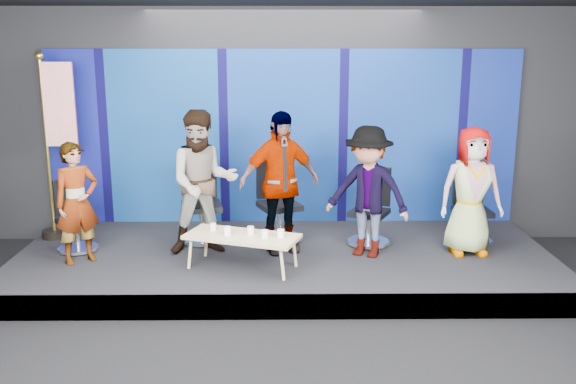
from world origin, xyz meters
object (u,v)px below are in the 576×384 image
panelist_e (471,191)px  mug_c (251,231)px  chair_a (75,227)px  mug_b (227,231)px  panelist_b (203,183)px  mug_d (265,234)px  panelist_d (368,192)px  panelist_c (279,182)px  mug_a (213,227)px  mug_e (281,233)px  chair_d (370,219)px  flag_stand (56,142)px  chair_c (278,213)px  chair_e (471,218)px  coffee_table (242,238)px  panelist_a (77,203)px  chair_b (202,214)px

panelist_e → mug_c: bearing=-172.2°
chair_a → mug_b: size_ratio=9.05×
panelist_b → mug_d: (0.81, -0.73, -0.47)m
panelist_b → panelist_d: bearing=-15.9°
panelist_c → mug_c: panelist_c is taller
chair_a → mug_a: (1.88, -0.52, 0.16)m
mug_a → mug_e: bearing=-19.7°
chair_a → chair_d: bearing=-34.4°
panelist_d → flag_stand: 4.30m
chair_c → flag_stand: size_ratio=0.44×
mug_e → panelist_e: bearing=14.5°
chair_c → mug_c: 1.18m
panelist_c → flag_stand: (-3.06, 0.63, 0.44)m
panelist_b → chair_e: bearing=-5.5°
mug_d → flag_stand: 3.32m
chair_a → flag_stand: flag_stand is taller
chair_c → mug_d: (-0.15, -1.27, 0.09)m
panelist_e → coffee_table: (-2.92, -0.53, -0.45)m
panelist_b → mug_d: bearing=-53.7°
panelist_a → chair_d: bearing=-27.4°
chair_a → panelist_e: size_ratio=0.56×
panelist_b → mug_c: bearing=-54.8°
mug_b → panelist_a: bearing=172.4°
mug_b → panelist_c: bearing=45.2°
chair_e → panelist_e: 0.70m
panelist_b → chair_d: bearing=-3.1°
panelist_c → mug_d: 0.91m
panelist_b → chair_e: (3.62, 0.39, -0.60)m
mug_a → mug_d: size_ratio=0.94×
coffee_table → flag_stand: flag_stand is taller
panelist_a → panelist_c: 2.54m
mug_c → mug_d: mug_c is taller
chair_a → coffee_table: size_ratio=0.63×
panelist_c → coffee_table: size_ratio=1.25×
chair_a → coffee_table: 2.36m
coffee_table → flag_stand: size_ratio=0.57×
chair_c → mug_e: size_ratio=11.53×
chair_d → panelist_e: bearing=7.5°
chair_e → panelist_e: (-0.17, -0.47, 0.49)m
chair_d → mug_a: 2.20m
chair_d → mug_a: chair_d is taller
flag_stand → mug_a: bearing=-31.7°
panelist_a → coffee_table: bearing=-44.9°
chair_e → mug_e: 2.84m
panelist_e → mug_d: panelist_e is taller
chair_d → mug_d: bearing=-116.7°
chair_c → flag_stand: (-3.04, 0.12, 0.99)m
panelist_c → mug_d: panelist_c is taller
panelist_a → mug_a: size_ratio=16.89×
chair_b → chair_a: bearing=-177.8°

